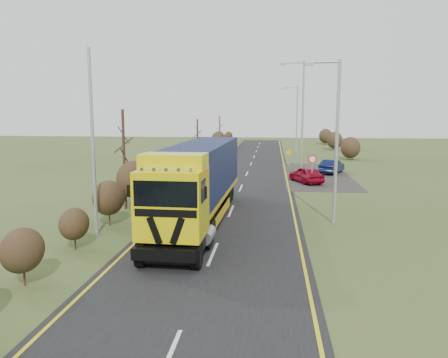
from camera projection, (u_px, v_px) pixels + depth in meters
name	position (u px, v px, depth m)	size (l,w,h in m)	color
ground	(224.00, 229.00, 22.18)	(160.00, 160.00, 0.00)	#3B4E21
road	(239.00, 193.00, 32.00)	(8.00, 120.00, 0.02)	black
layby	(316.00, 175.00, 41.11)	(6.00, 18.00, 0.02)	#2A2725
lane_markings	(238.00, 193.00, 31.69)	(7.52, 116.00, 0.01)	#C6C312
hedgerow	(151.00, 174.00, 30.34)	(2.24, 102.04, 6.05)	#312316
lorry	(199.00, 178.00, 23.14)	(2.99, 15.42, 4.28)	black
car_red_hatchback	(306.00, 175.00, 36.55)	(1.62, 4.03, 1.37)	maroon
car_blue_sedan	(332.00, 167.00, 42.02)	(1.41, 4.03, 1.33)	black
streetlight_near	(335.00, 136.00, 22.58)	(1.82, 0.18, 8.53)	#9FA2A5
streetlight_mid	(301.00, 114.00, 38.29)	(2.17, 0.21, 10.27)	#9FA2A5
streetlight_far	(296.00, 116.00, 62.47)	(2.02, 0.19, 9.50)	#9FA2A5
left_pole	(93.00, 144.00, 20.48)	(0.16, 0.16, 8.81)	#9FA2A5
speed_sign	(312.00, 164.00, 35.10)	(0.68, 0.10, 2.47)	#9FA2A5
warning_board	(289.00, 156.00, 47.66)	(0.72, 0.11, 1.89)	#9FA2A5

